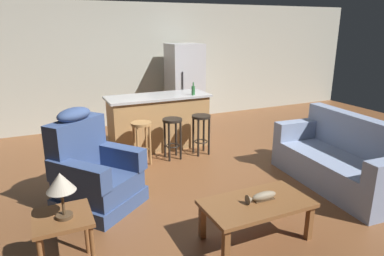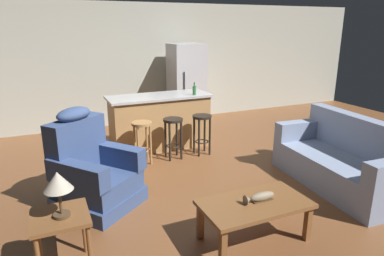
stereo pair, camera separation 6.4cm
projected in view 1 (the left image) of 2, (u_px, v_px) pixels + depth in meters
name	position (u px, v px, depth m)	size (l,w,h in m)	color
ground_plane	(190.00, 175.00, 5.07)	(12.00, 12.00, 0.00)	brown
back_wall	(130.00, 65.00, 7.41)	(12.00, 0.05, 2.60)	#B2B2A3
coffee_table	(256.00, 207.00, 3.45)	(1.10, 0.60, 0.42)	brown
fish_figurine	(261.00, 197.00, 3.44)	(0.34, 0.10, 0.10)	#4C3823
couch	(342.00, 161.00, 4.67)	(0.97, 1.95, 0.94)	#8493B2
recliner_near_lamp	(93.00, 173.00, 4.10)	(1.18, 1.18, 1.20)	#384C7A
end_table	(63.00, 226.00, 2.94)	(0.48, 0.48, 0.56)	brown
table_lamp	(61.00, 184.00, 2.80)	(0.24, 0.24, 0.41)	#4C3823
kitchen_island	(159.00, 121.00, 6.10)	(1.80, 0.70, 0.95)	#AD7F4C
bar_stool_left	(142.00, 135.00, 5.36)	(0.32, 0.32, 0.68)	#A87A47
bar_stool_middle	(173.00, 131.00, 5.56)	(0.32, 0.32, 0.68)	black
bar_stool_right	(201.00, 127.00, 5.77)	(0.32, 0.32, 0.68)	black
refrigerator	(185.00, 85.00, 7.45)	(0.70, 0.69, 1.76)	#B7B7BC
bottle_tall_green	(193.00, 90.00, 5.98)	(0.06, 0.06, 0.22)	#2D6B38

